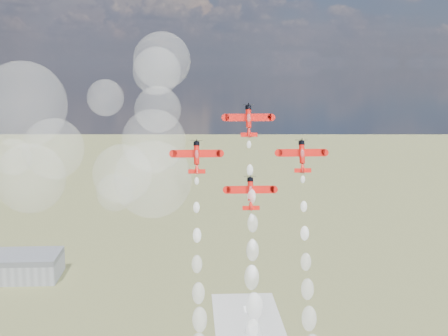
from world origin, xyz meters
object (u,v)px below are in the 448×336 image
hangar (12,266)px  plane_left (197,156)px  plane_right (302,156)px  plane_lead (249,120)px  plane_slot (251,193)px

hangar → plane_left: bearing=-61.7°
hangar → plane_right: (121.39, -179.28, 84.80)m
plane_lead → plane_left: (-12.41, -3.02, -8.14)m
plane_right → plane_left: bearing=180.0°
plane_left → plane_right: size_ratio=1.00×
plane_lead → plane_right: size_ratio=1.00×
plane_lead → plane_slot: size_ratio=1.00×
hangar → plane_right: 232.53m
plane_left → plane_slot: (12.41, -3.02, -8.14)m
plane_left → plane_lead: bearing=13.7°
hangar → plane_lead: 227.12m
hangar → plane_slot: 225.81m
plane_lead → hangar: bearing=121.7°
plane_lead → plane_left: size_ratio=1.00×
plane_lead → plane_right: plane_lead is taller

